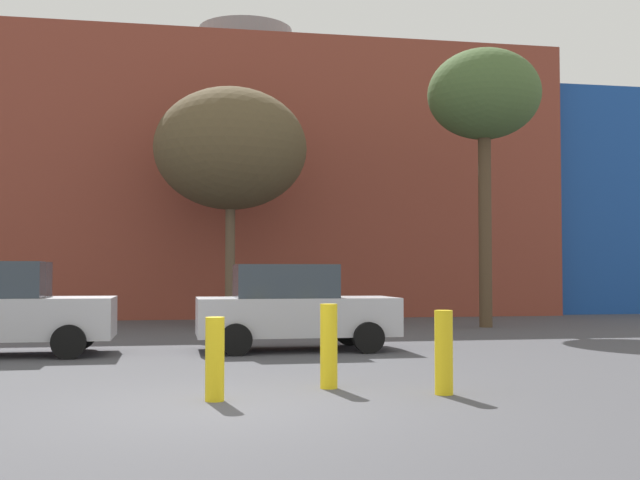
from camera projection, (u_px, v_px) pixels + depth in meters
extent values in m
plane|color=#47474C|center=(227.00, 407.00, 9.46)|extent=(200.00, 200.00, 0.00)
cube|color=brown|center=(245.00, 192.00, 34.00)|extent=(22.53, 13.01, 10.11)
cube|color=#19479E|center=(590.00, 211.00, 36.90)|extent=(9.63, 11.71, 8.90)
cylinder|color=slate|center=(245.00, 53.00, 34.25)|extent=(4.00, 4.00, 2.00)
cube|color=silver|center=(3.00, 318.00, 15.35)|extent=(4.20, 1.80, 0.80)
cylinder|color=black|center=(80.00, 334.00, 16.48)|extent=(0.64, 0.22, 0.64)
cylinder|color=black|center=(69.00, 342.00, 14.68)|extent=(0.64, 0.22, 0.64)
cube|color=silver|center=(296.00, 316.00, 16.40)|extent=(4.09, 1.75, 0.78)
cube|color=#333D47|center=(285.00, 281.00, 16.38)|extent=(2.04, 1.56, 0.68)
cylinder|color=black|center=(349.00, 331.00, 17.50)|extent=(0.62, 0.21, 0.62)
cylinder|color=black|center=(369.00, 338.00, 15.74)|extent=(0.62, 0.21, 0.62)
cylinder|color=black|center=(230.00, 333.00, 17.02)|extent=(0.62, 0.21, 0.62)
cylinder|color=black|center=(236.00, 340.00, 15.26)|extent=(0.62, 0.21, 0.62)
cylinder|color=brown|center=(485.00, 225.00, 23.39)|extent=(0.38, 0.38, 5.99)
ellipsoid|color=#476033|center=(484.00, 94.00, 23.55)|extent=(3.34, 3.34, 2.68)
cylinder|color=brown|center=(230.00, 258.00, 24.27)|extent=(0.30, 0.30, 4.13)
ellipsoid|color=brown|center=(231.00, 149.00, 24.41)|extent=(4.70, 4.70, 3.76)
cylinder|color=yellow|center=(329.00, 346.00, 11.00)|extent=(0.24, 0.24, 1.17)
cylinder|color=yellow|center=(444.00, 352.00, 10.43)|extent=(0.24, 0.24, 1.11)
cylinder|color=yellow|center=(215.00, 359.00, 9.91)|extent=(0.24, 0.24, 1.05)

